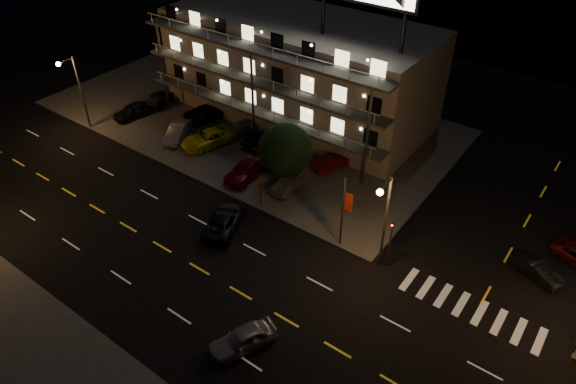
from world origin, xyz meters
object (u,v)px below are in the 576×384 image
Objects in this scene: tree at (285,151)px; road_car_east at (243,339)px; road_car_west at (224,220)px; lot_car_2 at (208,138)px; lot_car_7 at (248,126)px; side_car_0 at (537,269)px; lot_car_4 at (290,181)px.

tree reaches higher than road_car_east.
tree reaches higher than road_car_west.
road_car_west is (9.63, -8.39, -0.20)m from lot_car_2.
lot_car_2 reaches higher than lot_car_7.
road_car_east is at bearing 163.68° from side_car_0.
lot_car_2 is 1.26× the size of road_car_east.
lot_car_2 is 12.77m from road_car_west.
lot_car_7 is at bearing -79.10° from road_car_west.
lot_car_4 is at bearing -2.65° from tree.
tree is 1.40× the size of road_car_east.
road_car_west is (8.21, -12.86, -0.05)m from lot_car_7.
tree is at bearing -179.67° from lot_car_4.
tree reaches higher than lot_car_7.
lot_car_2 is at bearing 161.89° from road_car_east.
lot_car_2 is 31.51m from side_car_0.
tree is at bearing -116.86° from road_car_west.
lot_car_7 is at bearing 152.70° from road_car_east.
side_car_0 is 0.72× the size of road_car_west.
lot_car_4 is at bearing 116.55° from side_car_0.
road_car_west is at bearing 161.19° from road_car_east.
lot_car_2 is at bearing 177.35° from lot_car_4.
lot_car_4 is 0.85× the size of road_car_west.
road_car_east reaches higher than road_car_west.
tree reaches higher than side_car_0.
side_car_0 is at bearing -163.45° from lot_car_7.
road_car_east is (8.04, -15.30, -3.04)m from tree.
lot_car_4 is at bearing 172.94° from lot_car_7.
lot_car_2 is at bearing 95.58° from lot_car_7.
road_car_east is at bearing 152.34° from lot_car_7.
side_car_0 is 0.85× the size of road_car_east.
tree is 7.99m from road_car_west.
lot_car_2 reaches higher than road_car_east.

